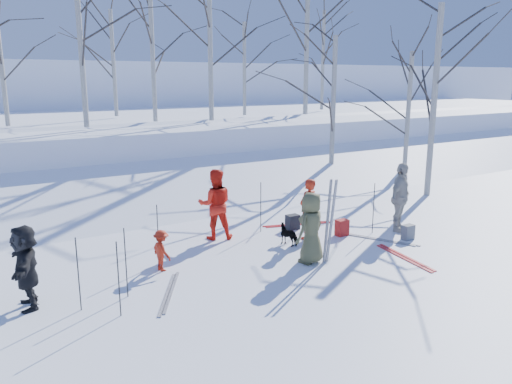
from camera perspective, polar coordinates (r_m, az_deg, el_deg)
ground at (r=11.23m, az=4.06°, el=-7.95°), size 120.00×120.00×0.00m
snow_ramp at (r=17.11m, az=-9.71°, el=-0.24°), size 70.00×9.49×4.12m
snow_plateau at (r=26.40m, az=-18.04°, el=5.80°), size 70.00×18.00×2.20m
far_hill at (r=46.94m, az=-24.42°, el=9.38°), size 90.00×30.00×6.00m
skier_olive_center at (r=10.98m, az=6.31°, el=-4.10°), size 0.89×0.71×1.59m
skier_red_north at (r=12.60m, az=5.97°, el=-1.96°), size 0.64×0.50×1.55m
skier_redor_behind at (r=12.56m, az=-4.67°, el=-1.41°), size 1.06×0.96×1.79m
skier_red_seated at (r=10.76m, az=-10.74°, el=-6.58°), size 0.43×0.62×0.89m
skier_cream_east at (r=13.65m, az=16.17°, el=-0.61°), size 1.17×0.82×1.84m
skier_grey_west at (r=9.73m, az=-24.83°, el=-7.76°), size 0.60×1.45×1.52m
dog at (r=12.25m, az=3.83°, el=-4.87°), size 0.44×0.66×0.51m
upright_ski_left at (r=10.94m, az=8.17°, el=-3.37°), size 0.09×0.16×1.90m
upright_ski_right at (r=10.97m, az=8.63°, el=-3.35°), size 0.10×0.23×1.89m
ski_pair_a at (r=13.02m, az=13.97°, el=-5.30°), size 1.74×2.06×0.02m
ski_pair_b at (r=13.96m, az=4.72°, el=-3.70°), size 1.24×2.01×0.02m
ski_pair_c at (r=9.81m, az=-9.88°, el=-11.25°), size 1.85×2.07×0.02m
ski_pair_d at (r=11.92m, az=16.63°, el=-7.17°), size 0.78×1.96×0.02m
ski_pole_a at (r=11.08m, az=-11.14°, el=-4.80°), size 0.02×0.02×1.34m
ski_pole_b at (r=13.13m, az=0.55°, el=-1.74°), size 0.02×0.02×1.34m
ski_pole_c at (r=9.29m, az=-19.64°, el=-8.86°), size 0.02×0.02×1.34m
ski_pole_d at (r=13.37m, az=13.28°, el=-1.83°), size 0.02×0.02×1.34m
ski_pole_e at (r=8.87m, az=-15.44°, el=-9.60°), size 0.02×0.02×1.34m
ski_pole_f at (r=9.58m, az=-14.65°, el=-7.84°), size 0.02×0.02×1.34m
backpack_red at (r=13.12m, az=9.80°, el=-4.03°), size 0.32×0.22×0.42m
backpack_grey at (r=13.19m, az=16.98°, el=-4.42°), size 0.30×0.20×0.38m
backpack_dark at (r=13.49m, az=4.19°, el=-3.45°), size 0.34×0.24×0.40m
birch_plateau_a at (r=21.27m, az=-27.12°, el=13.16°), size 3.94×3.94×4.77m
birch_plateau_b at (r=24.76m, az=-1.33°, el=13.85°), size 3.66×3.66×4.38m
birch_plateau_d at (r=21.77m, az=-5.27°, el=16.57°), size 5.07×5.07×6.38m
birch_plateau_e at (r=25.00m, az=-15.98°, el=13.91°), size 4.00×4.00×4.86m
birch_plateau_f at (r=21.54m, az=-11.72°, el=14.79°), size 4.22×4.22×5.18m
birch_plateau_i at (r=29.35m, az=7.66°, el=14.64°), size 4.40×4.40×5.44m
birch_plateau_j at (r=19.69m, az=-19.43°, el=15.85°), size 4.85×4.85×6.07m
birch_plateau_k at (r=25.54m, az=5.86°, el=18.50°), size 6.62×6.62×8.59m
birch_edge_b at (r=17.98m, az=19.67°, el=9.57°), size 5.04×5.04×6.34m
birch_edge_c at (r=21.01m, az=16.97°, el=8.32°), size 4.11×4.11×5.01m
birch_edge_e at (r=19.63m, az=8.80°, el=9.22°), size 4.48×4.48×5.54m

